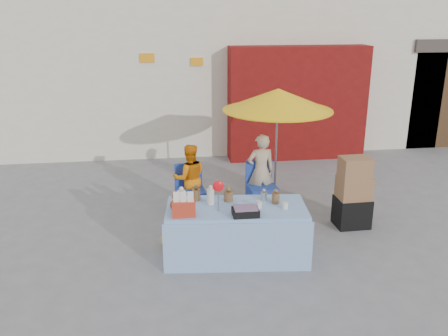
{
  "coord_description": "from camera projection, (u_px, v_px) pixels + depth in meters",
  "views": [
    {
      "loc": [
        -0.95,
        -6.38,
        3.35
      ],
      "look_at": [
        -0.01,
        0.6,
        1.0
      ],
      "focal_mm": 38.0,
      "sensor_mm": 36.0,
      "label": 1
    }
  ],
  "objects": [
    {
      "name": "vendor_orange",
      "position": [
        190.0,
        178.0,
        8.17
      ],
      "size": [
        0.62,
        0.5,
        1.2
      ],
      "primitive_type": "imported",
      "rotation": [
        0.0,
        0.0,
        3.22
      ],
      "color": "orange",
      "rests_on": "ground"
    },
    {
      "name": "backdrop",
      "position": [
        209.0,
        20.0,
        13.33
      ],
      "size": [
        14.0,
        8.0,
        7.8
      ],
      "color": "silver",
      "rests_on": "ground"
    },
    {
      "name": "chair_left",
      "position": [
        191.0,
        200.0,
        8.15
      ],
      "size": [
        0.52,
        0.51,
        0.85
      ],
      "rotation": [
        0.0,
        0.0,
        0.08
      ],
      "color": "#213D9B",
      "rests_on": "ground"
    },
    {
      "name": "box_stack",
      "position": [
        353.0,
        195.0,
        7.59
      ],
      "size": [
        0.54,
        0.44,
        1.17
      ],
      "rotation": [
        0.0,
        0.0,
        0.03
      ],
      "color": "black",
      "rests_on": "ground"
    },
    {
      "name": "chair_right",
      "position": [
        262.0,
        196.0,
        8.31
      ],
      "size": [
        0.52,
        0.51,
        0.85
      ],
      "rotation": [
        0.0,
        0.0,
        0.08
      ],
      "color": "#213D9B",
      "rests_on": "ground"
    },
    {
      "name": "market_table",
      "position": [
        236.0,
        231.0,
        6.69
      ],
      "size": [
        2.07,
        1.12,
        1.2
      ],
      "rotation": [
        0.0,
        0.0,
        -0.1
      ],
      "color": "#97BEF2",
      "rests_on": "ground"
    },
    {
      "name": "umbrella",
      "position": [
        278.0,
        100.0,
        8.1
      ],
      "size": [
        1.9,
        1.9,
        2.09
      ],
      "color": "gray",
      "rests_on": "ground"
    },
    {
      "name": "vendor_beige",
      "position": [
        261.0,
        171.0,
        8.3
      ],
      "size": [
        0.51,
        0.36,
        1.34
      ],
      "primitive_type": "imported",
      "rotation": [
        0.0,
        0.0,
        3.22
      ],
      "color": "tan",
      "rests_on": "ground"
    },
    {
      "name": "ground",
      "position": [
        230.0,
        243.0,
        7.18
      ],
      "size": [
        80.0,
        80.0,
        0.0
      ],
      "primitive_type": "plane",
      "color": "slate",
      "rests_on": "ground"
    },
    {
      "name": "tarp_bundle",
      "position": [
        184.0,
        238.0,
        7.0
      ],
      "size": [
        0.73,
        0.6,
        0.31
      ],
      "primitive_type": "ellipsoid",
      "rotation": [
        0.0,
        0.0,
        0.07
      ],
      "color": "gold",
      "rests_on": "ground"
    }
  ]
}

